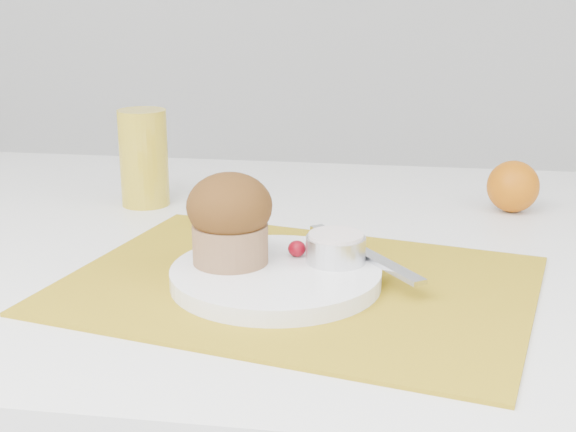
# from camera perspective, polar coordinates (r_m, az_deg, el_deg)

# --- Properties ---
(placemat) EXTENTS (0.51, 0.42, 0.00)m
(placemat) POSITION_cam_1_polar(r_m,az_deg,el_deg) (0.80, 0.69, -4.90)
(placemat) COLOR #AC8A18
(placemat) RESTS_ON table
(plate) EXTENTS (0.27, 0.27, 0.02)m
(plate) POSITION_cam_1_polar(r_m,az_deg,el_deg) (0.79, -0.88, -4.29)
(plate) COLOR white
(plate) RESTS_ON placemat
(ramekin) EXTENTS (0.07, 0.07, 0.03)m
(ramekin) POSITION_cam_1_polar(r_m,az_deg,el_deg) (0.80, 3.41, -2.37)
(ramekin) COLOR silver
(ramekin) RESTS_ON plate
(cream) EXTENTS (0.07, 0.07, 0.01)m
(cream) POSITION_cam_1_polar(r_m,az_deg,el_deg) (0.80, 3.43, -1.48)
(cream) COLOR silver
(cream) RESTS_ON ramekin
(raspberry_near) EXTENTS (0.02, 0.02, 0.02)m
(raspberry_near) POSITION_cam_1_polar(r_m,az_deg,el_deg) (0.82, 0.63, -2.33)
(raspberry_near) COLOR #62020C
(raspberry_near) RESTS_ON plate
(raspberry_far) EXTENTS (0.02, 0.02, 0.02)m
(raspberry_far) POSITION_cam_1_polar(r_m,az_deg,el_deg) (0.81, 2.54, -2.40)
(raspberry_far) COLOR #630214
(raspberry_far) RESTS_ON plate
(butter_knife) EXTENTS (0.13, 0.17, 0.00)m
(butter_knife) POSITION_cam_1_polar(r_m,az_deg,el_deg) (0.83, 5.36, -2.58)
(butter_knife) COLOR silver
(butter_knife) RESTS_ON plate
(orange) EXTENTS (0.07, 0.07, 0.07)m
(orange) POSITION_cam_1_polar(r_m,az_deg,el_deg) (1.08, 15.71, 2.04)
(orange) COLOR #C15F06
(orange) RESTS_ON table
(juice_glass) EXTENTS (0.07, 0.07, 0.13)m
(juice_glass) POSITION_cam_1_polar(r_m,az_deg,el_deg) (1.08, -10.22, 4.09)
(juice_glass) COLOR gold
(juice_glass) RESTS_ON table
(muffin) EXTENTS (0.10, 0.10, 0.09)m
(muffin) POSITION_cam_1_polar(r_m,az_deg,el_deg) (0.79, -4.17, -0.15)
(muffin) COLOR #986D49
(muffin) RESTS_ON plate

